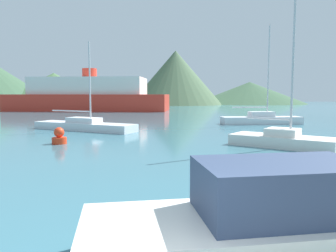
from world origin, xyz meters
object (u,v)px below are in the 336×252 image
at_px(sailboat_outer, 261,119).
at_px(buoy_marker, 59,137).
at_px(ferry_distant, 90,96).
at_px(sailboat_inner, 283,139).
at_px(sailboat_middle, 84,125).

bearing_deg(sailboat_outer, buoy_marker, -146.01).
relative_size(sailboat_outer, ferry_distant, 0.33).
xyz_separation_m(ferry_distant, buoy_marker, (5.74, -39.26, -2.12)).
distance_m(sailboat_inner, buoy_marker, 12.40).
distance_m(sailboat_inner, sailboat_middle, 15.12).
relative_size(sailboat_inner, ferry_distant, 0.34).
relative_size(ferry_distant, buoy_marker, 29.75).
height_order(ferry_distant, buoy_marker, ferry_distant).
height_order(sailboat_outer, ferry_distant, sailboat_outer).
distance_m(sailboat_inner, sailboat_outer, 13.80).
relative_size(sailboat_middle, ferry_distant, 0.31).
bearing_deg(sailboat_outer, sailboat_middle, -166.44).
distance_m(sailboat_inner, ferry_distant, 44.70).
relative_size(sailboat_outer, buoy_marker, 9.80).
bearing_deg(sailboat_inner, sailboat_middle, -177.11).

